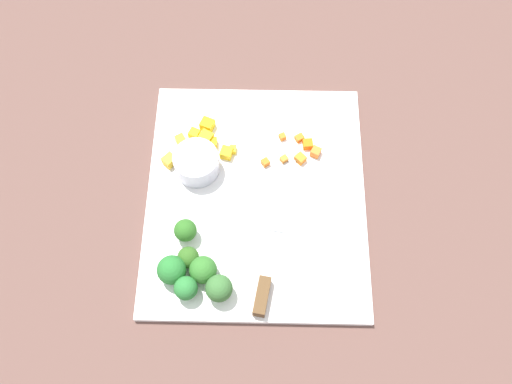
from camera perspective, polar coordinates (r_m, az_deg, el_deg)
ground_plane at (r=0.89m, az=-0.00°, el=-0.60°), size 4.00×4.00×0.00m
cutting_board at (r=0.88m, az=-0.00°, el=-0.44°), size 0.41×0.35×0.01m
prep_bowl at (r=0.88m, az=-6.31°, el=3.07°), size 0.07×0.07×0.04m
chef_knife at (r=0.83m, az=1.48°, el=-6.80°), size 0.30×0.07×0.02m
carrot_dice_0 at (r=0.90m, az=4.72°, el=3.55°), size 0.02×0.02×0.01m
carrot_dice_1 at (r=0.92m, az=5.49°, el=5.06°), size 0.02×0.02×0.01m
carrot_dice_2 at (r=0.90m, az=2.97°, el=3.46°), size 0.01×0.02×0.01m
carrot_dice_3 at (r=0.92m, az=2.81°, el=5.86°), size 0.01×0.01×0.01m
carrot_dice_4 at (r=0.92m, az=4.60°, el=5.72°), size 0.02×0.02×0.01m
carrot_dice_5 at (r=0.91m, az=6.33°, el=4.22°), size 0.02×0.02×0.01m
carrot_dice_6 at (r=0.90m, az=1.00°, el=3.15°), size 0.02×0.02×0.01m
pepper_dice_0 at (r=0.93m, az=-6.53°, el=6.14°), size 0.02×0.02×0.01m
pepper_dice_1 at (r=0.93m, az=-5.16°, el=7.09°), size 0.03×0.03×0.02m
pepper_dice_2 at (r=0.91m, az=-2.45°, el=4.51°), size 0.01×0.01×0.01m
pepper_dice_3 at (r=0.90m, az=-3.14°, el=4.15°), size 0.02×0.02×0.02m
pepper_dice_4 at (r=0.92m, az=-7.92°, el=5.37°), size 0.02×0.02×0.02m
pepper_dice_5 at (r=0.92m, az=-5.29°, el=5.70°), size 0.03×0.03×0.02m
pepper_dice_6 at (r=0.91m, az=-4.63°, el=5.19°), size 0.02×0.02×0.01m
pepper_dice_7 at (r=0.90m, az=-9.13°, el=3.30°), size 0.03×0.03×0.02m
broccoli_floret_0 at (r=0.81m, az=-5.62°, el=-8.21°), size 0.04×0.04×0.04m
broccoli_floret_1 at (r=0.81m, az=-8.91°, el=-8.16°), size 0.04×0.04×0.05m
broccoli_floret_2 at (r=0.80m, az=-3.93°, el=-10.14°), size 0.04×0.04×0.05m
broccoli_floret_3 at (r=0.82m, az=-7.18°, el=-6.89°), size 0.03×0.03×0.04m
broccoli_floret_4 at (r=0.83m, az=-7.48°, el=-4.06°), size 0.04×0.04×0.04m
broccoli_floret_5 at (r=0.80m, az=-7.43°, el=-10.07°), size 0.04×0.04×0.04m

